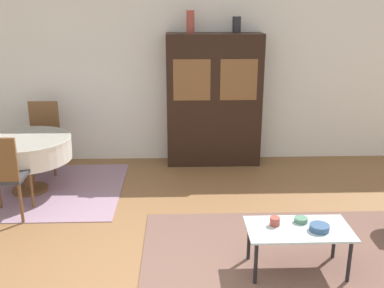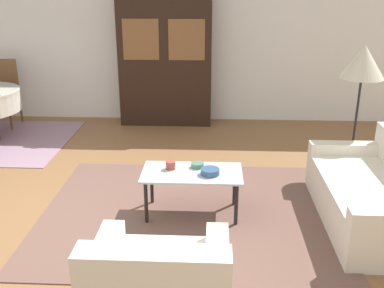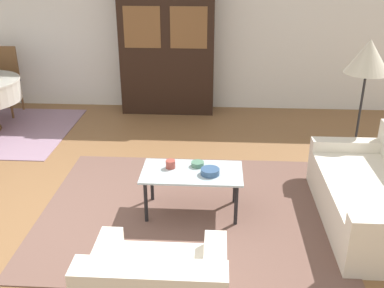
{
  "view_description": "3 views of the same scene",
  "coord_description": "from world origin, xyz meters",
  "views": [
    {
      "loc": [
        0.05,
        -3.42,
        2.51
      ],
      "look_at": [
        0.2,
        1.4,
        0.95
      ],
      "focal_mm": 42.0,
      "sensor_mm": 36.0,
      "label": 1
    },
    {
      "loc": [
        1.37,
        -3.7,
        2.23
      ],
      "look_at": [
        1.17,
        0.32,
        0.75
      ],
      "focal_mm": 42.0,
      "sensor_mm": 36.0,
      "label": 2
    },
    {
      "loc": [
        1.4,
        -3.56,
        2.45
      ],
      "look_at": [
        1.17,
        0.32,
        0.75
      ],
      "focal_mm": 42.0,
      "sensor_mm": 36.0,
      "label": 3
    }
  ],
  "objects": [
    {
      "name": "dining_table",
      "position": [
        -1.99,
        2.32,
        0.6
      ],
      "size": [
        1.2,
        1.2,
        0.75
      ],
      "color": "brown",
      "rests_on": "dining_rug"
    },
    {
      "name": "area_rug",
      "position": [
        1.13,
        0.34,
        0.01
      ],
      "size": [
        2.93,
        2.4,
        0.01
      ],
      "color": "brown",
      "rests_on": "ground_plane"
    },
    {
      "name": "vase_tall",
      "position": [
        0.24,
        3.37,
        2.19
      ],
      "size": [
        0.12,
        0.12,
        0.32
      ],
      "color": "#9E4238",
      "rests_on": "display_cabinet"
    },
    {
      "name": "dining_chair_far",
      "position": [
        -1.99,
        3.14,
        0.6
      ],
      "size": [
        0.44,
        0.44,
        1.04
      ],
      "rotation": [
        0.0,
        0.0,
        3.14
      ],
      "color": "brown",
      "rests_on": "dining_rug"
    },
    {
      "name": "dining_rug",
      "position": [
        -1.97,
        2.33,
        0.01
      ],
      "size": [
        2.45,
        1.93,
        0.01
      ],
      "color": "gray",
      "rests_on": "ground_plane"
    },
    {
      "name": "bowl",
      "position": [
        1.35,
        0.26,
        0.49
      ],
      "size": [
        0.18,
        0.18,
        0.06
      ],
      "color": "#33517A",
      "rests_on": "coffee_table"
    },
    {
      "name": "wall_back",
      "position": [
        0.0,
        3.63,
        1.35
      ],
      "size": [
        10.0,
        0.06,
        2.7
      ],
      "color": "white",
      "rests_on": "ground_plane"
    },
    {
      "name": "display_cabinet",
      "position": [
        0.6,
        3.37,
        1.02
      ],
      "size": [
        1.45,
        0.42,
        2.03
      ],
      "color": "black",
      "rests_on": "ground_plane"
    },
    {
      "name": "vase_short",
      "position": [
        0.92,
        3.37,
        2.15
      ],
      "size": [
        0.13,
        0.13,
        0.24
      ],
      "color": "#232328",
      "rests_on": "display_cabinet"
    },
    {
      "name": "cup",
      "position": [
        0.95,
        0.38,
        0.5
      ],
      "size": [
        0.1,
        0.1,
        0.08
      ],
      "color": "#9E4238",
      "rests_on": "coffee_table"
    },
    {
      "name": "bowl_small",
      "position": [
        1.22,
        0.43,
        0.48
      ],
      "size": [
        0.13,
        0.13,
        0.05
      ],
      "color": "#4C7A60",
      "rests_on": "coffee_table"
    },
    {
      "name": "dining_chair_near",
      "position": [
        -1.99,
        1.5,
        0.6
      ],
      "size": [
        0.44,
        0.44,
        1.04
      ],
      "color": "brown",
      "rests_on": "dining_rug"
    },
    {
      "name": "coffee_table",
      "position": [
        1.17,
        0.32,
        0.41
      ],
      "size": [
        0.98,
        0.53,
        0.45
      ],
      "color": "black",
      "rests_on": "area_rug"
    }
  ]
}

